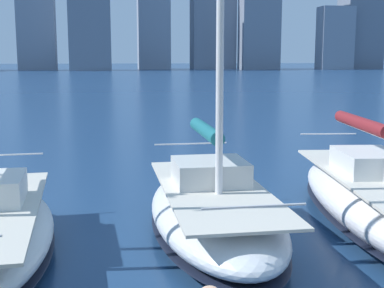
% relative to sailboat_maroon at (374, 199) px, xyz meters
% --- Properties ---
extents(city_skyline, '(171.02, 25.67, 48.78)m').
position_rel_sailboat_maroon_xyz_m(city_skyline, '(7.42, -152.33, 19.41)').
color(city_skyline, slate).
rests_on(city_skyline, ground).
extents(sailboat_maroon, '(3.23, 9.00, 9.52)m').
position_rel_sailboat_maroon_xyz_m(sailboat_maroon, '(0.00, 0.00, 0.00)').
color(sailboat_maroon, white).
rests_on(sailboat_maroon, ground).
extents(sailboat_teal, '(2.91, 7.19, 10.49)m').
position_rel_sailboat_maroon_xyz_m(sailboat_teal, '(4.02, 0.24, -0.01)').
color(sailboat_teal, silver).
rests_on(sailboat_teal, ground).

